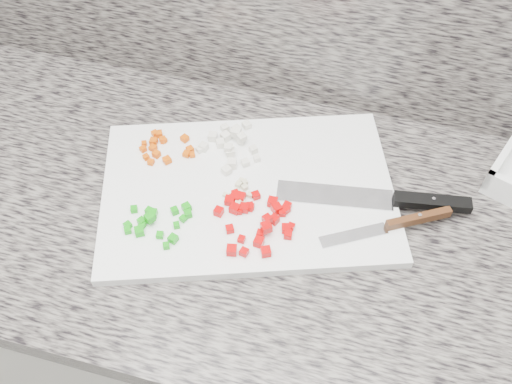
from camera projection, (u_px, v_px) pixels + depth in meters
cabinet at (255, 329)px, 1.34m from camera, size 3.92×0.62×0.86m
countertop at (255, 218)px, 0.99m from camera, size 3.96×0.64×0.04m
cutting_board at (248, 191)px, 0.99m from camera, size 0.58×0.48×0.02m
carrot_pile at (163, 147)px, 1.03m from camera, size 0.11×0.08×0.01m
onion_pile at (231, 143)px, 1.03m from camera, size 0.12×0.14×0.02m
green_pepper_pile at (158, 221)px, 0.93m from camera, size 0.11×0.09×0.02m
red_pepper_pile at (255, 218)px, 0.93m from camera, size 0.14×0.13×0.03m
garlic_pile at (240, 192)px, 0.97m from camera, size 0.05×0.06×0.01m
chef_knife at (398, 200)px, 0.96m from camera, size 0.33×0.08×0.02m
paring_knife at (402, 223)px, 0.93m from camera, size 0.20×0.13×0.02m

